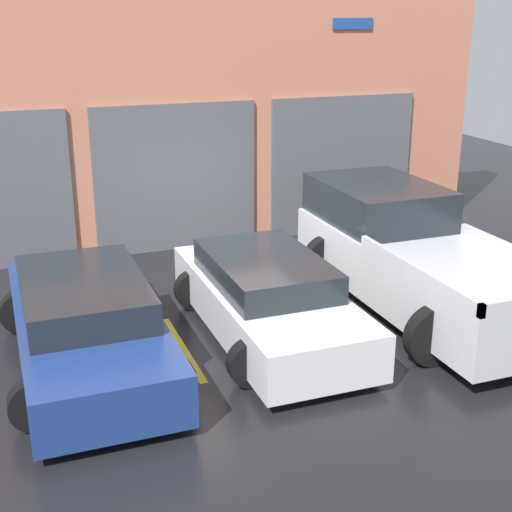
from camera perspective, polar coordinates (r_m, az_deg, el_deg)
ground_plane at (r=12.18m, az=-1.72°, el=-3.40°), size 28.00×28.00×0.00m
shophouse_building at (r=14.51m, az=-6.17°, el=11.83°), size 13.16×0.68×5.83m
pickup_truck at (r=11.96m, az=12.31°, el=0.09°), size 2.60×5.42×1.81m
sedan_white at (r=10.64m, az=0.90°, el=-3.39°), size 2.16×4.37×1.22m
sedan_side at (r=10.06m, az=-13.40°, el=-5.30°), size 2.25×4.62×1.24m
parking_stripe_left at (r=10.49m, az=-5.89°, el=-7.35°), size 0.12×2.20×0.01m
parking_stripe_centre at (r=11.37m, az=7.20°, el=-5.23°), size 0.12×2.20×0.01m
parking_stripe_right at (r=12.75m, az=17.87°, el=-3.28°), size 0.12×2.20×0.01m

